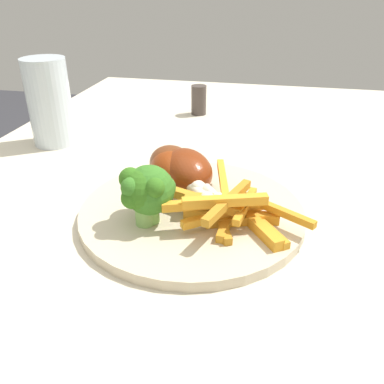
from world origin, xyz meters
name	(u,v)px	position (x,y,z in m)	size (l,w,h in m)	color
dining_table	(189,260)	(0.00, 0.00, 0.64)	(1.19, 0.72, 0.75)	beige
dinner_plate	(192,212)	(-0.06, -0.02, 0.75)	(0.26, 0.26, 0.01)	beige
broccoli_floret_front	(148,189)	(-0.09, 0.02, 0.80)	(0.06, 0.05, 0.06)	#7AB353
broccoli_floret_middle	(142,191)	(-0.10, 0.03, 0.80)	(0.05, 0.05, 0.06)	#86BC5F
carrot_fries_pile	(232,209)	(-0.08, -0.06, 0.78)	(0.15, 0.18, 0.04)	orange
chicken_drumstick_near	(175,171)	(-0.02, 0.01, 0.78)	(0.12, 0.11, 0.05)	#611E09
chicken_drumstick_far	(174,165)	(0.00, 0.02, 0.78)	(0.11, 0.10, 0.05)	#4D1F0E
chicken_drumstick_extra	(191,172)	(-0.02, -0.01, 0.78)	(0.12, 0.10, 0.05)	#541B09
water_glass	(50,102)	(0.12, 0.25, 0.82)	(0.07, 0.07, 0.14)	silver
pepper_shaker	(199,100)	(0.32, 0.05, 0.78)	(0.03, 0.03, 0.06)	#423833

